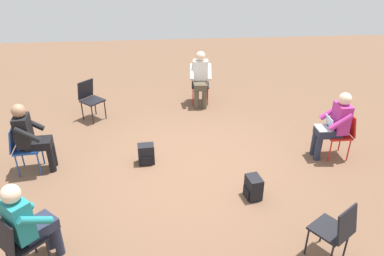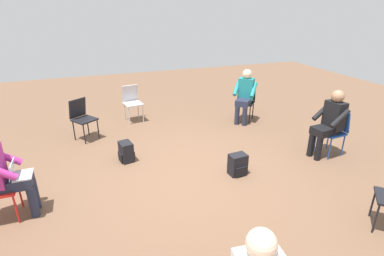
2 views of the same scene
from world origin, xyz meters
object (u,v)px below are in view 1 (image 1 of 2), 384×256
person_with_laptop (335,122)px  chair_north (22,146)px  chair_south (342,132)px  person_in_teal (27,220)px  chair_southwest (336,229)px  backpack_near_laptop_user (146,155)px  backpack_by_empty_chair (253,188)px  chair_northwest (17,241)px  person_in_white (200,76)px  person_in_black (30,134)px  chair_northeast (90,97)px  chair_east (200,81)px

person_with_laptop → chair_north: bearing=89.8°
chair_north → chair_south: bearing=84.9°
person_in_teal → chair_southwest: bearing=39.2°
backpack_near_laptop_user → backpack_by_empty_chair: (-1.09, -1.66, 0.00)m
chair_northwest → person_in_teal: person_in_teal is taller
person_with_laptop → person_in_white: size_ratio=1.00×
chair_northwest → person_in_black: (2.20, 0.45, 0.20)m
chair_south → person_in_black: size_ratio=0.69×
backpack_near_laptop_user → chair_northeast: bearing=33.2°
person_in_white → chair_northeast: bearing=17.9°
chair_northeast → person_in_black: 2.03m
chair_northeast → backpack_near_laptop_user: size_ratio=2.36×
person_in_white → person_in_teal: (-4.54, 2.50, 0.00)m
chair_northwest → person_in_teal: bearing=90.0°
chair_northwest → person_in_black: person_in_black is taller
person_in_black → chair_southwest: bearing=55.7°
chair_northeast → backpack_near_laptop_user: (-1.85, -1.21, -0.34)m
chair_south → person_with_laptop: 0.26m
chair_south → chair_northeast: bearing=67.4°
chair_northeast → chair_northwest: (-4.11, 0.19, 0.00)m
chair_southwest → backpack_near_laptop_user: 3.35m
chair_south → backpack_by_empty_chair: chair_south is taller
chair_east → person_in_black: bearing=45.7°
chair_north → chair_southwest: (-2.30, -4.36, 0.00)m
chair_northwest → person_in_teal: 0.26m
chair_northeast → chair_east: 2.53m
chair_northeast → person_in_teal: 4.00m
chair_northeast → chair_north: bearing=20.7°
chair_south → person_in_white: (2.46, 2.26, 0.20)m
chair_southwest → person_with_laptop: size_ratio=0.69×
chair_northeast → person_in_black: (-1.91, 0.64, 0.20)m
person_with_laptop → person_in_black: (-0.00, 5.15, 0.00)m
chair_east → person_in_white: person_in_white is taller
chair_northeast → chair_southwest: same height
chair_southwest → person_in_white: bearing=68.6°
person_in_teal → backpack_by_empty_chair: size_ratio=3.44×
person_in_black → backpack_by_empty_chair: bearing=68.3°
chair_northwest → person_in_black: 2.25m
chair_northeast → person_with_laptop: person_with_laptop is taller
chair_east → backpack_by_empty_chair: bearing=102.0°
person_in_teal → backpack_near_laptop_user: (2.14, -1.29, -0.54)m
chair_south → backpack_near_laptop_user: chair_south is taller
person_in_teal → person_in_black: (2.08, 0.56, 0.00)m
person_in_white → person_in_black: 3.93m
chair_south → backpack_by_empty_chair: (-1.04, 1.81, -0.34)m
person_in_teal → person_in_black: same height
chair_northwest → chair_south: (2.20, -4.87, 0.00)m
chair_northeast → person_in_white: person_in_white is taller
chair_southwest → person_in_white: (4.78, 1.14, 0.20)m
chair_north → backpack_by_empty_chair: size_ratio=2.36×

